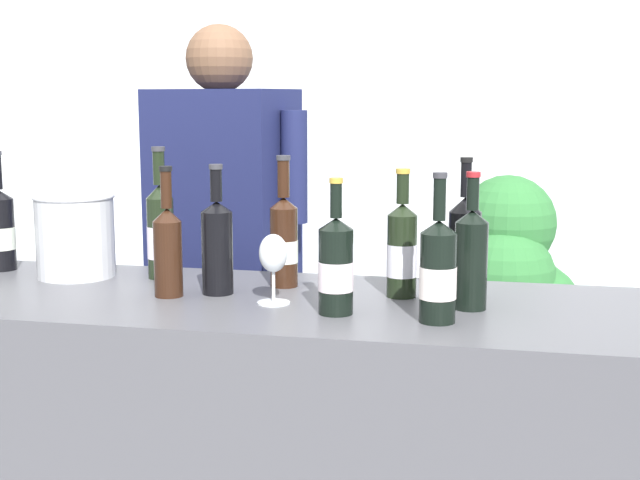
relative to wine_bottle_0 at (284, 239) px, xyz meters
name	(u,v)px	position (x,y,z in m)	size (l,w,h in m)	color
wall_back	(393,111)	(-0.05, 2.45, 0.29)	(8.00, 0.10, 2.80)	silver
wine_bottle_0	(284,239)	(0.00, 0.00, 0.00)	(0.07, 0.07, 0.34)	black
wine_bottle_1	(336,266)	(0.19, -0.26, -0.01)	(0.08, 0.08, 0.31)	black
wine_bottle_2	(168,248)	(-0.25, -0.17, 0.00)	(0.07, 0.07, 0.32)	black
wine_bottle_3	(438,271)	(0.42, -0.28, -0.01)	(0.08, 0.08, 0.33)	black
wine_bottle_4	(217,244)	(-0.14, -0.12, 0.00)	(0.08, 0.08, 0.33)	black
wine_bottle_5	(0,229)	(-0.85, 0.04, -0.01)	(0.08, 0.08, 0.34)	black
wine_bottle_6	(161,231)	(-0.35, 0.03, 0.01)	(0.07, 0.07, 0.36)	black
wine_bottle_7	(402,250)	(0.31, -0.05, -0.01)	(0.08, 0.08, 0.32)	black
wine_bottle_8	(464,248)	(0.46, -0.03, 0.00)	(0.08, 0.08, 0.35)	black
wine_bottle_9	(471,256)	(0.49, -0.15, 0.00)	(0.08, 0.08, 0.32)	black
wine_glass	(273,257)	(0.03, -0.19, -0.01)	(0.08, 0.08, 0.17)	silver
ice_bucket	(75,235)	(-0.59, 0.00, -0.01)	(0.22, 0.22, 0.23)	silver
person_server	(224,300)	(-0.33, 0.46, -0.28)	(0.59, 0.36, 1.70)	black
potted_shrub	(509,316)	(0.58, 1.07, -0.44)	(0.55, 0.52, 1.19)	brown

